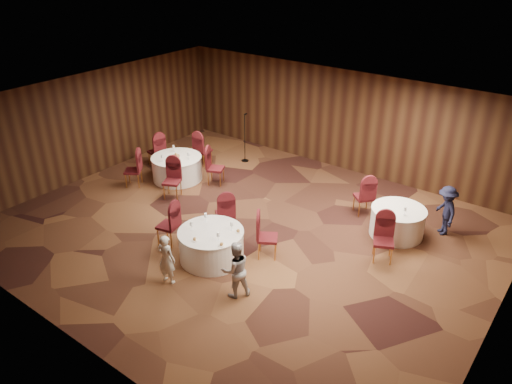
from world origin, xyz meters
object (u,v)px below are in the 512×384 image
Objects in this scene: table_left at (177,168)px; woman_a at (166,259)px; mic_stand at (245,147)px; woman_b at (236,270)px; table_main at (211,245)px; table_right at (397,222)px; man_c at (446,211)px.

table_left is 5.24m from woman_a.
mic_stand is 1.30× the size of woman_b.
table_main is 1.27m from woman_a.
table_main is at bearing -105.76° from woman_a.
table_main is at bearing -130.14° from table_right.
table_main is at bearing -85.28° from woman_b.
mic_stand reaches higher than woman_a.
woman_b is (4.20, -5.67, 0.15)m from mic_stand.
woman_a is 0.92× the size of woman_b.
table_right is at bearing -13.05° from mic_stand.
woman_a is 6.97m from man_c.
table_left is at bearing -90.40° from woman_b.
woman_a is at bearing -36.72° from woman_b.
man_c is (7.67, 1.77, 0.28)m from table_left.
table_right is 4.64m from woman_b.
mic_stand is 6.79m from woman_a.
table_main is 1.19× the size of woman_b.
table_main is 1.13× the size of table_right.
table_right is 1.23m from man_c.
table_main is at bearing -81.54° from man_c.
table_main is 5.90m from man_c.
table_left is 6.83m from table_right.
woman_a is at bearing -47.35° from table_left.
table_left is 1.21× the size of woman_b.
mic_stand is 6.88m from man_c.
mic_stand reaches higher than table_main.
man_c is at bearing -174.61° from woman_b.
mic_stand is at bearing -110.50° from woman_b.
mic_stand is 1.26× the size of man_c.
man_c is (6.85, -0.60, 0.17)m from mic_stand.
table_main and table_left have the same top height.
woman_b is (5.02, -3.30, 0.27)m from table_left.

